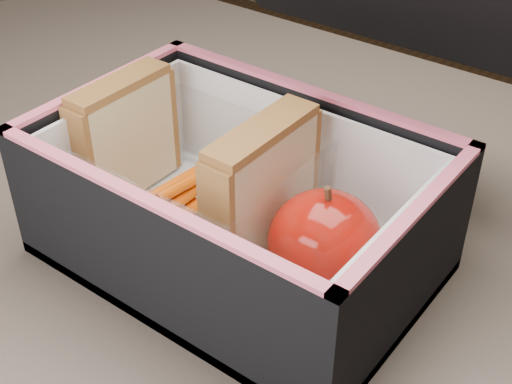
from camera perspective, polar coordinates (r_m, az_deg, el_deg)
kitchen_table at (r=0.66m, az=-1.37°, el=-9.13°), size 1.20×0.80×0.75m
lunch_bag at (r=0.54m, az=-1.13°, el=0.00°), size 0.29×0.32×0.25m
plastic_tub at (r=0.57m, az=-5.28°, el=0.81°), size 0.19×0.13×0.08m
sandwich_left at (r=0.61m, az=-10.44°, el=4.40°), size 0.03×0.09×0.10m
sandwich_right at (r=0.52m, az=0.48°, el=-0.07°), size 0.03×0.10×0.11m
carrot_sticks at (r=0.58m, az=-6.31°, el=-0.73°), size 0.03×0.13×0.03m
paper_napkin at (r=0.53m, az=5.49°, el=-7.26°), size 0.10×0.10×0.01m
red_apple at (r=0.50m, az=5.51°, el=-4.04°), size 0.09×0.09×0.09m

